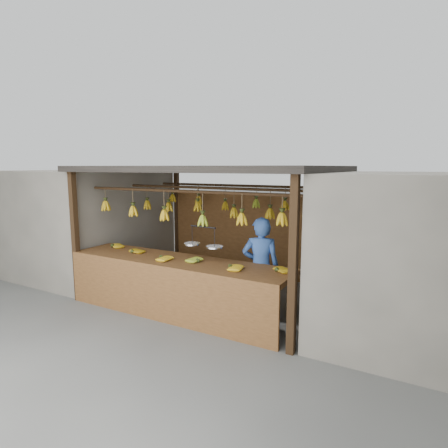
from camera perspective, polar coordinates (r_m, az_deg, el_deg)
The scene contains 9 objects.
ground at distance 7.21m, azimuth -1.19°, elevation -10.58°, with size 80.00×80.00×0.00m, color #5B5B57.
stall at distance 7.10m, azimuth 0.11°, elevation 5.39°, with size 4.30×3.30×2.40m.
neighbor_left at distance 9.26m, azimuth -20.77°, elevation 0.50°, with size 3.00×3.00×2.30m, color slate.
neighbor_right at distance 5.99m, azimuth 30.05°, elevation -4.37°, with size 3.00×3.00×2.30m, color slate.
counter at distance 6.06m, azimuth -7.94°, elevation -7.34°, with size 3.87×0.88×0.96m.
hanging_bananas at distance 6.85m, azimuth -1.34°, elevation 2.37°, with size 3.63×2.26×0.40m.
balance_scale at distance 5.89m, azimuth -3.19°, elevation -2.80°, with size 0.69×0.28×0.85m.
vendor at distance 5.95m, azimuth 5.61°, elevation -6.67°, with size 0.59×0.39×1.62m, color #3359A5.
bag_bundles at distance 7.50m, azimuth 17.12°, elevation -2.31°, with size 0.08×0.26×1.28m.
Camera 1 is at (3.47, -5.86, 2.39)m, focal length 30.00 mm.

